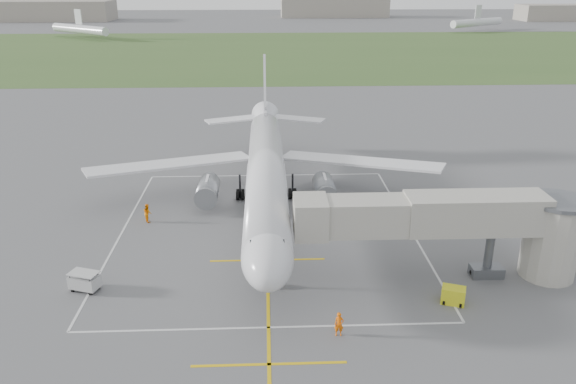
{
  "coord_description": "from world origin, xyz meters",
  "views": [
    {
      "loc": [
        -0.01,
        -53.4,
        23.32
      ],
      "look_at": [
        2.04,
        -4.0,
        4.0
      ],
      "focal_mm": 35.0,
      "sensor_mm": 36.0,
      "label": 1
    }
  ],
  "objects_px": {
    "ramp_worker_nose": "(339,324)",
    "airliner": "(266,172)",
    "baggage_cart": "(85,281)",
    "jet_bridge": "(465,224)",
    "ramp_worker_wing": "(148,213)",
    "gpu_unit": "(453,295)"
  },
  "relations": [
    {
      "from": "airliner",
      "to": "gpu_unit",
      "type": "bearing_deg",
      "value": -52.38
    },
    {
      "from": "airliner",
      "to": "jet_bridge",
      "type": "xyz_separation_m",
      "value": [
        15.72,
        -14.25,
        0.35
      ]
    },
    {
      "from": "ramp_worker_nose",
      "to": "ramp_worker_wing",
      "type": "height_order",
      "value": "ramp_worker_wing"
    },
    {
      "from": "ramp_worker_nose",
      "to": "baggage_cart",
      "type": "bearing_deg",
      "value": 164.34
    },
    {
      "from": "airliner",
      "to": "jet_bridge",
      "type": "relative_size",
      "value": 2.0
    },
    {
      "from": "jet_bridge",
      "to": "gpu_unit",
      "type": "bearing_deg",
      "value": -114.2
    },
    {
      "from": "baggage_cart",
      "to": "ramp_worker_nose",
      "type": "xyz_separation_m",
      "value": [
        19.2,
        -6.72,
        0.09
      ]
    },
    {
      "from": "airliner",
      "to": "ramp_worker_nose",
      "type": "relative_size",
      "value": 26.41
    },
    {
      "from": "jet_bridge",
      "to": "ramp_worker_nose",
      "type": "xyz_separation_m",
      "value": [
        -10.88,
        -7.59,
        -3.86
      ]
    },
    {
      "from": "gpu_unit",
      "to": "baggage_cart",
      "type": "relative_size",
      "value": 0.79
    },
    {
      "from": "jet_bridge",
      "to": "gpu_unit",
      "type": "relative_size",
      "value": 11.58
    },
    {
      "from": "gpu_unit",
      "to": "ramp_worker_wing",
      "type": "relative_size",
      "value": 1.07
    },
    {
      "from": "baggage_cart",
      "to": "ramp_worker_nose",
      "type": "relative_size",
      "value": 1.44
    },
    {
      "from": "baggage_cart",
      "to": "ramp_worker_nose",
      "type": "bearing_deg",
      "value": -0.15
    },
    {
      "from": "ramp_worker_wing",
      "to": "ramp_worker_nose",
      "type": "bearing_deg",
      "value": -171.34
    },
    {
      "from": "gpu_unit",
      "to": "ramp_worker_nose",
      "type": "relative_size",
      "value": 1.14
    },
    {
      "from": "jet_bridge",
      "to": "gpu_unit",
      "type": "xyz_separation_m",
      "value": [
        -1.74,
        -3.88,
        -4.1
      ]
    },
    {
      "from": "airliner",
      "to": "ramp_worker_nose",
      "type": "xyz_separation_m",
      "value": [
        4.84,
        -21.84,
        -3.51
      ]
    },
    {
      "from": "ramp_worker_nose",
      "to": "airliner",
      "type": "bearing_deg",
      "value": 106.12
    },
    {
      "from": "jet_bridge",
      "to": "ramp_worker_wing",
      "type": "bearing_deg",
      "value": 156.26
    },
    {
      "from": "gpu_unit",
      "to": "ramp_worker_wing",
      "type": "xyz_separation_m",
      "value": [
        -25.92,
        16.05,
        0.31
      ]
    },
    {
      "from": "baggage_cart",
      "to": "ramp_worker_wing",
      "type": "bearing_deg",
      "value": 98.61
    }
  ]
}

